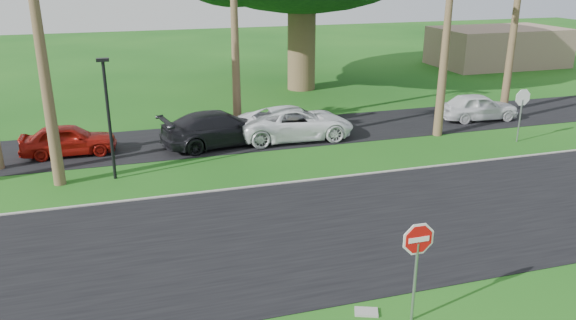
{
  "coord_description": "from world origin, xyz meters",
  "views": [
    {
      "loc": [
        -5.5,
        -12.79,
        7.86
      ],
      "look_at": [
        -0.48,
        3.71,
        1.8
      ],
      "focal_mm": 35.0,
      "sensor_mm": 36.0,
      "label": 1
    }
  ],
  "objects_px": {
    "car_minivan": "(295,123)",
    "stop_sign_near": "(417,252)",
    "car_dark": "(220,129)",
    "car_pickup": "(478,107)",
    "car_red": "(69,140)",
    "stop_sign_far": "(522,104)"
  },
  "relations": [
    {
      "from": "car_minivan",
      "to": "car_pickup",
      "type": "distance_m",
      "value": 10.27
    },
    {
      "from": "stop_sign_far",
      "to": "car_dark",
      "type": "bearing_deg",
      "value": -14.68
    },
    {
      "from": "car_dark",
      "to": "car_minivan",
      "type": "xyz_separation_m",
      "value": [
        3.56,
        -0.07,
        -0.02
      ]
    },
    {
      "from": "car_red",
      "to": "car_minivan",
      "type": "xyz_separation_m",
      "value": [
        10.07,
        -0.61,
        0.09
      ]
    },
    {
      "from": "stop_sign_near",
      "to": "car_minivan",
      "type": "relative_size",
      "value": 0.48
    },
    {
      "from": "car_red",
      "to": "car_pickup",
      "type": "distance_m",
      "value": 20.32
    },
    {
      "from": "stop_sign_near",
      "to": "car_red",
      "type": "bearing_deg",
      "value": 119.01
    },
    {
      "from": "car_dark",
      "to": "car_minivan",
      "type": "height_order",
      "value": "car_dark"
    },
    {
      "from": "stop_sign_near",
      "to": "stop_sign_far",
      "type": "distance_m",
      "value": 15.91
    },
    {
      "from": "car_dark",
      "to": "car_pickup",
      "type": "height_order",
      "value": "car_dark"
    },
    {
      "from": "stop_sign_near",
      "to": "stop_sign_far",
      "type": "height_order",
      "value": "same"
    },
    {
      "from": "car_red",
      "to": "stop_sign_far",
      "type": "bearing_deg",
      "value": -100.85
    },
    {
      "from": "car_minivan",
      "to": "car_pickup",
      "type": "bearing_deg",
      "value": -85.31
    },
    {
      "from": "stop_sign_far",
      "to": "car_minivan",
      "type": "xyz_separation_m",
      "value": [
        -9.77,
        3.42,
        -1.01
      ]
    },
    {
      "from": "stop_sign_near",
      "to": "car_dark",
      "type": "height_order",
      "value": "stop_sign_near"
    },
    {
      "from": "stop_sign_near",
      "to": "car_minivan",
      "type": "bearing_deg",
      "value": 83.14
    },
    {
      "from": "car_dark",
      "to": "stop_sign_far",
      "type": "bearing_deg",
      "value": -115.48
    },
    {
      "from": "stop_sign_near",
      "to": "car_pickup",
      "type": "xyz_separation_m",
      "value": [
        11.99,
        14.85,
        -1.07
      ]
    },
    {
      "from": "car_minivan",
      "to": "stop_sign_near",
      "type": "bearing_deg",
      "value": 175.41
    },
    {
      "from": "stop_sign_far",
      "to": "car_dark",
      "type": "distance_m",
      "value": 13.81
    },
    {
      "from": "car_red",
      "to": "car_minivan",
      "type": "bearing_deg",
      "value": -92.84
    },
    {
      "from": "stop_sign_far",
      "to": "car_pickup",
      "type": "relative_size",
      "value": 0.64
    }
  ]
}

